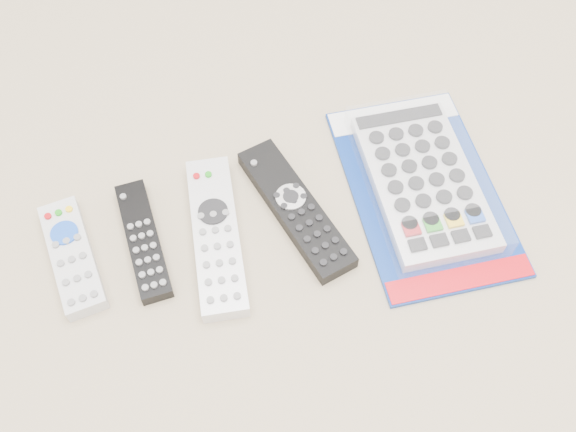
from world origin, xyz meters
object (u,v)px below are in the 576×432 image
object	(u,v)px
remote_large_black	(296,209)
remote_small_grey	(72,256)
jumbo_remote_packaged	(423,180)
remote_slim_black	(143,240)
remote_silver_dvd	(216,235)

from	to	relation	value
remote_large_black	remote_small_grey	bearing A→B (deg)	163.81
remote_small_grey	jumbo_remote_packaged	bearing A→B (deg)	-9.32
remote_large_black	jumbo_remote_packaged	xyz separation A→B (m)	(0.17, -0.02, 0.01)
remote_small_grey	remote_slim_black	bearing A→B (deg)	-7.26
remote_small_grey	jumbo_remote_packaged	xyz separation A→B (m)	(0.46, -0.05, 0.01)
remote_slim_black	remote_large_black	xyz separation A→B (m)	(0.20, -0.02, 0.00)
remote_silver_dvd	jumbo_remote_packaged	distance (m)	0.28
remote_slim_black	jumbo_remote_packaged	distance (m)	0.37
remote_large_black	jumbo_remote_packaged	world-z (taller)	jumbo_remote_packaged
remote_small_grey	remote_slim_black	size ratio (longest dim) A/B	0.95
remote_silver_dvd	jumbo_remote_packaged	world-z (taller)	jumbo_remote_packaged
remote_small_grey	remote_slim_black	world-z (taller)	remote_small_grey
jumbo_remote_packaged	remote_small_grey	bearing A→B (deg)	-178.85
remote_small_grey	remote_silver_dvd	world-z (taller)	remote_silver_dvd
remote_slim_black	jumbo_remote_packaged	world-z (taller)	jumbo_remote_packaged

